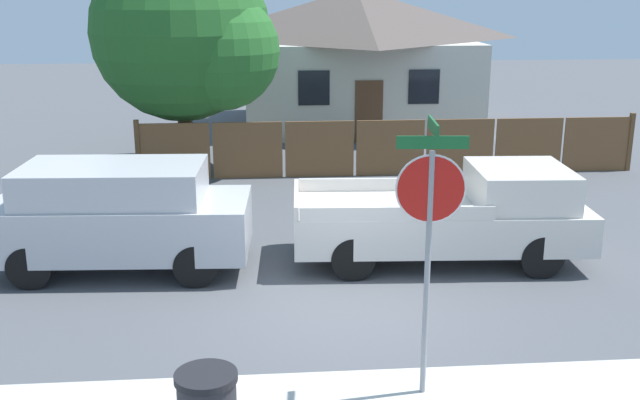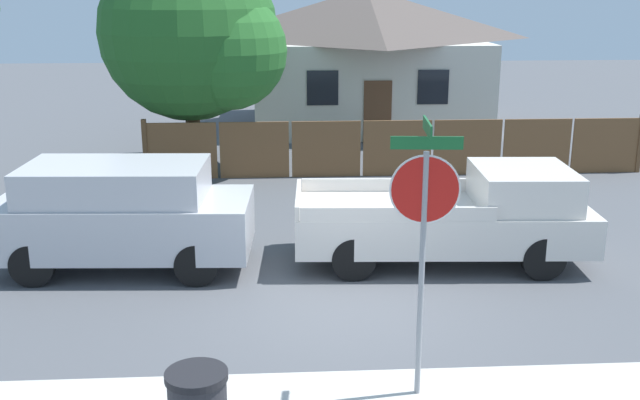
# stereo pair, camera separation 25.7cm
# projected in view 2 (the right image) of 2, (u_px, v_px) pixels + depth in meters

# --- Properties ---
(ground_plane) EXTENTS (80.00, 80.00, 0.00)m
(ground_plane) POSITION_uv_depth(u_px,v_px,m) (344.00, 308.00, 11.77)
(ground_plane) COLOR #4C4F54
(wooden_fence) EXTENTS (13.34, 0.12, 1.59)m
(wooden_fence) POSITION_uv_depth(u_px,v_px,m) (397.00, 148.00, 19.83)
(wooden_fence) COLOR brown
(wooden_fence) RESTS_ON ground
(house) EXTENTS (8.50, 7.55, 4.82)m
(house) POSITION_uv_depth(u_px,v_px,m) (365.00, 55.00, 26.96)
(house) COLOR beige
(house) RESTS_ON ground
(oak_tree) EXTENTS (4.98, 4.75, 6.10)m
(oak_tree) POSITION_uv_depth(u_px,v_px,m) (197.00, 36.00, 19.80)
(oak_tree) COLOR brown
(oak_tree) RESTS_ON ground
(red_suv) EXTENTS (4.54, 2.14, 1.91)m
(red_suv) POSITION_uv_depth(u_px,v_px,m) (123.00, 213.00, 13.20)
(red_suv) COLOR #B7B7BC
(red_suv) RESTS_ON ground
(orange_pickup) EXTENTS (5.37, 2.31, 1.75)m
(orange_pickup) POSITION_uv_depth(u_px,v_px,m) (456.00, 217.00, 13.58)
(orange_pickup) COLOR silver
(orange_pickup) RESTS_ON ground
(stop_sign) EXTENTS (0.83, 0.74, 3.43)m
(stop_sign) POSITION_uv_depth(u_px,v_px,m) (424.00, 214.00, 8.68)
(stop_sign) COLOR gray
(stop_sign) RESTS_ON ground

